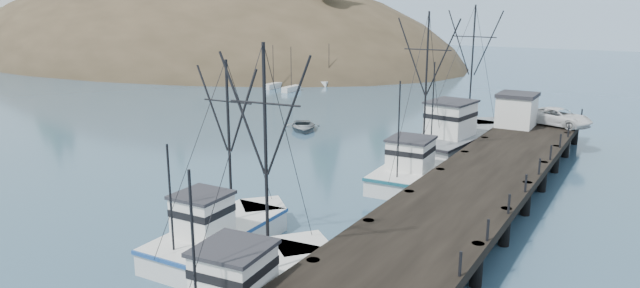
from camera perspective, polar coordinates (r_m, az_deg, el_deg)
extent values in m
plane|color=#2C4A63|center=(30.48, -20.62, -10.14)|extent=(400.00, 400.00, 0.00)
cube|color=black|center=(35.39, 15.89, -3.41)|extent=(6.00, 44.00, 0.50)
cylinder|color=black|center=(23.65, -0.70, -13.69)|extent=(0.56, 0.56, 2.00)
cylinder|color=black|center=(27.62, 4.84, -9.52)|extent=(0.56, 0.56, 2.00)
cylinder|color=black|center=(25.98, 15.39, -11.57)|extent=(0.56, 0.56, 2.00)
cylinder|color=black|center=(31.87, 8.84, -6.38)|extent=(0.56, 0.56, 2.00)
cylinder|color=black|center=(30.47, 18.00, -7.89)|extent=(0.56, 0.56, 2.00)
cylinder|color=black|center=(36.32, 11.86, -3.97)|extent=(0.56, 0.56, 2.00)
cylinder|color=black|center=(35.09, 19.91, -5.16)|extent=(0.56, 0.56, 2.00)
cylinder|color=black|center=(40.90, 14.19, -2.08)|extent=(0.56, 0.56, 2.00)
cylinder|color=black|center=(39.81, 21.36, -3.07)|extent=(0.56, 0.56, 2.00)
cylinder|color=black|center=(45.56, 16.05, -0.58)|extent=(0.56, 0.56, 2.00)
cylinder|color=black|center=(44.59, 22.49, -1.42)|extent=(0.56, 0.56, 2.00)
cylinder|color=black|center=(50.29, 17.55, 0.65)|extent=(0.56, 0.56, 2.00)
cylinder|color=black|center=(49.41, 23.40, -0.09)|extent=(0.56, 0.56, 2.00)
cylinder|color=black|center=(55.07, 18.80, 1.66)|extent=(0.56, 0.56, 2.00)
cylinder|color=black|center=(54.26, 24.15, 1.01)|extent=(0.56, 0.56, 2.00)
ellipsoid|color=#382D1E|center=(133.64, -13.22, 5.79)|extent=(132.00, 78.00, 51.00)
ellipsoid|color=black|center=(139.48, -13.66, 7.74)|extent=(109.20, 62.40, 41.60)
ellipsoid|color=black|center=(159.16, -25.81, 6.75)|extent=(57.60, 39.60, 32.40)
cube|color=beige|center=(95.22, -8.72, 7.35)|extent=(4.00, 5.00, 2.80)
cube|color=beige|center=(102.11, -9.90, 7.74)|extent=(4.00, 5.00, 2.80)
cube|color=beige|center=(97.52, -4.62, 7.62)|extent=(4.00, 5.00, 2.80)
cube|color=#9EB2C6|center=(187.62, 27.46, 8.68)|extent=(360.00, 40.00, 26.00)
cube|color=silver|center=(211.60, 14.00, 10.23)|extent=(180.00, 25.00, 18.00)
cube|color=silver|center=(85.90, 0.89, 6.08)|extent=(1.00, 3.50, 0.90)
cylinder|color=black|center=(85.56, 0.90, 8.00)|extent=(0.08, 0.08, 6.00)
cube|color=silver|center=(95.02, -6.13, 6.75)|extent=(1.00, 3.50, 0.90)
cylinder|color=black|center=(94.71, -6.17, 8.49)|extent=(0.08, 0.08, 6.00)
cube|color=silver|center=(83.19, -4.66, 5.78)|extent=(1.00, 3.50, 0.90)
cylinder|color=black|center=(82.83, -4.70, 7.76)|extent=(0.08, 0.08, 6.00)
cube|color=silver|center=(93.62, -7.83, 6.60)|extent=(1.00, 3.50, 0.90)
cylinder|color=black|center=(93.30, -7.89, 8.36)|extent=(0.08, 0.08, 6.00)
cube|color=silver|center=(79.99, -2.88, 5.48)|extent=(1.00, 3.50, 0.90)
cylinder|color=black|center=(79.62, -2.90, 7.55)|extent=(0.08, 0.08, 6.00)
cube|color=silver|center=(93.56, -2.89, 6.70)|extent=(1.00, 3.50, 0.90)
cylinder|color=black|center=(93.24, -2.91, 8.47)|extent=(0.08, 0.08, 6.00)
cube|color=silver|center=(26.93, -1.78, -11.40)|extent=(3.41, 3.41, 1.60)
cube|color=navy|center=(23.22, -6.91, -13.93)|extent=(4.34, 9.29, 0.18)
cube|color=silver|center=(21.91, -8.60, -12.70)|extent=(2.62, 2.69, 1.90)
cube|color=#26262B|center=(21.47, -8.70, -10.23)|extent=(2.85, 2.94, 0.16)
cylinder|color=black|center=(22.53, -5.43, -1.76)|extent=(0.14, 0.14, 9.29)
cylinder|color=black|center=(19.50, -12.54, -10.39)|extent=(0.10, 0.10, 5.58)
cube|color=silver|center=(29.06, -10.20, -9.65)|extent=(3.38, 7.90, 1.60)
cube|color=silver|center=(31.92, -5.73, -7.30)|extent=(3.15, 3.15, 1.60)
cube|color=navy|center=(28.79, -10.26, -8.38)|extent=(3.45, 8.11, 0.18)
cube|color=silver|center=(27.71, -11.67, -7.02)|extent=(2.27, 2.27, 1.90)
cube|color=#26262B|center=(27.36, -11.78, -5.00)|extent=(2.46, 2.47, 0.16)
cylinder|color=black|center=(28.41, -9.08, 0.18)|extent=(0.14, 0.14, 8.11)
cylinder|color=black|center=(25.83, -14.73, -5.25)|extent=(0.10, 0.10, 4.87)
cube|color=silver|center=(40.05, 9.53, -3.00)|extent=(4.15, 9.72, 1.60)
cube|color=silver|center=(44.44, 11.52, -1.41)|extent=(3.67, 3.67, 1.60)
cube|color=#164D5B|center=(39.85, 9.57, -2.04)|extent=(4.23, 9.97, 0.18)
cube|color=silver|center=(38.45, 9.04, -0.98)|extent=(2.70, 2.82, 1.90)
cube|color=#26262B|center=(38.21, 9.10, 0.51)|extent=(2.94, 3.07, 0.16)
cylinder|color=black|center=(40.15, 10.54, 5.63)|extent=(0.14, 0.14, 10.20)
cylinder|color=black|center=(35.71, 7.87, 1.40)|extent=(0.10, 0.10, 6.12)
cube|color=slate|center=(47.59, 13.58, -0.13)|extent=(5.73, 12.51, 2.20)
cube|color=slate|center=(53.00, 16.36, 1.11)|extent=(4.16, 4.16, 2.20)
cube|color=black|center=(47.36, 13.64, 1.04)|extent=(5.85, 12.83, 0.18)
cube|color=silver|center=(45.70, 12.92, 2.42)|extent=(3.35, 3.76, 2.60)
cube|color=#26262B|center=(45.46, 13.01, 4.13)|extent=(3.64, 4.10, 0.16)
cylinder|color=black|center=(48.22, 14.94, 7.35)|extent=(0.14, 0.14, 10.01)
cylinder|color=black|center=(42.66, 11.22, 4.04)|extent=(0.10, 0.10, 6.01)
cube|color=silver|center=(49.93, 19.05, 3.08)|extent=(2.80, 3.00, 2.50)
cube|color=#26262B|center=(49.70, 19.18, 4.66)|extent=(3.00, 3.20, 0.30)
imported|color=silver|center=(51.52, 22.76, 2.49)|extent=(5.83, 4.02, 1.48)
imported|color=slate|center=(55.45, -1.72, 1.43)|extent=(5.75, 6.11, 1.03)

